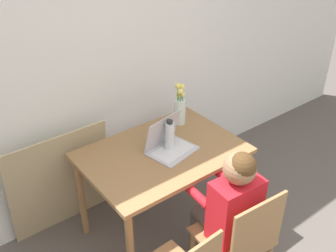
% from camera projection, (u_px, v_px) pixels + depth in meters
% --- Properties ---
extents(wall_back, '(6.40, 0.05, 2.50)m').
position_uv_depth(wall_back, '(85.00, 60.00, 2.72)').
color(wall_back, white).
rests_on(wall_back, ground_plane).
extents(dining_table, '(1.08, 0.76, 0.73)m').
position_uv_depth(dining_table, '(162.00, 162.00, 2.73)').
color(dining_table, olive).
rests_on(dining_table, ground_plane).
extents(chair_occupied, '(0.43, 0.43, 0.84)m').
position_uv_depth(chair_occupied, '(239.00, 241.00, 2.37)').
color(chair_occupied, olive).
rests_on(chair_occupied, ground_plane).
extents(person_seated, '(0.33, 0.44, 1.06)m').
position_uv_depth(person_seated, '(230.00, 203.00, 2.33)').
color(person_seated, red).
rests_on(person_seated, ground_plane).
extents(laptop, '(0.35, 0.30, 0.24)m').
position_uv_depth(laptop, '(168.00, 143.00, 2.67)').
color(laptop, '#B2B2B7').
rests_on(laptop, dining_table).
extents(flower_vase, '(0.09, 0.09, 0.34)m').
position_uv_depth(flower_vase, '(180.00, 108.00, 2.93)').
color(flower_vase, silver).
rests_on(flower_vase, dining_table).
extents(water_bottle, '(0.07, 0.07, 0.23)m').
position_uv_depth(water_bottle, '(170.00, 136.00, 2.65)').
color(water_bottle, silver).
rests_on(water_bottle, dining_table).
extents(cardboard_panel, '(0.76, 0.13, 0.84)m').
position_uv_depth(cardboard_panel, '(60.00, 182.00, 2.88)').
color(cardboard_panel, tan).
rests_on(cardboard_panel, ground_plane).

